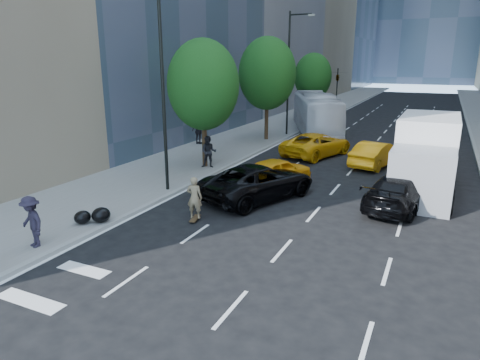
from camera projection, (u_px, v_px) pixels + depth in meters
The scene contains 21 objects.
ground at pixel (256, 245), 15.29m from camera, with size 160.00×160.00×0.00m, color black.
sidewalk_left at pixel (289, 121), 45.07m from camera, with size 6.00×120.00×0.15m, color slate.
lamp_near at pixel (165, 73), 19.77m from camera, with size 2.13×0.22×10.00m.
lamp_far at pixel (291, 67), 35.44m from camera, with size 2.13×0.22×10.00m.
tree_near at pixel (203, 85), 24.71m from camera, with size 4.20×4.20×7.46m.
tree_mid at pixel (267, 74), 33.32m from camera, with size 4.50×4.50×7.99m.
tree_far at pixel (313, 77), 44.83m from camera, with size 3.90×3.90×6.92m.
traffic_signal at pixel (338, 78), 51.57m from camera, with size 2.48×0.53×5.20m.
skateboarder at pixel (195, 200), 17.40m from camera, with size 0.64×0.42×1.75m, color #7E6E4F.
black_sedan_lincoln at pixel (258, 182), 20.23m from camera, with size 2.75×5.96×1.66m, color black.
black_sedan_mercedes at pixel (400, 191), 18.95m from camera, with size 2.15×5.28×1.53m, color black.
taxi_a at pixel (277, 171), 22.43m from camera, with size 1.75×4.35×1.48m, color #F49E0C.
taxi_b at pixel (376, 154), 26.40m from camera, with size 1.64×4.70×1.55m, color #FF9D0D.
taxi_c at pixel (317, 144), 29.21m from camera, with size 2.64×5.72×1.59m, color orange.
taxi_d at pixel (419, 140), 31.21m from camera, with size 2.11×5.19×1.51m, color yellow.
city_bus at pixel (316, 113), 38.55m from camera, with size 2.94×12.57×3.50m, color white.
box_truck at pixel (426, 154), 21.20m from camera, with size 2.86×7.69×3.66m.
pedestrian_a at pixel (209, 152), 25.41m from camera, with size 0.92×0.72×1.90m, color black.
pedestrian_b at pixel (199, 131), 32.52m from camera, with size 1.16×0.48×1.98m, color black.
pedestrian_c at pixel (32, 222), 14.62m from camera, with size 1.18×0.68×1.82m, color black.
garbage_bags at pixel (94, 216), 16.94m from camera, with size 1.21×1.17×0.60m.
Camera 1 is at (5.48, -12.97, 6.43)m, focal length 32.00 mm.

